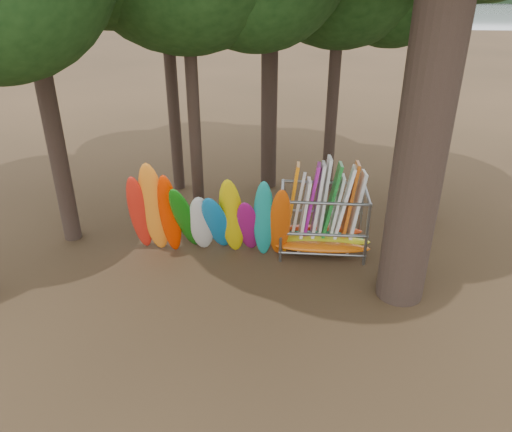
{
  "coord_description": "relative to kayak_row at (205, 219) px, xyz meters",
  "views": [
    {
      "loc": [
        1.22,
        -11.33,
        7.97
      ],
      "look_at": [
        0.22,
        1.5,
        1.4
      ],
      "focal_mm": 35.0,
      "sensor_mm": 36.0,
      "label": 1
    }
  ],
  "objects": [
    {
      "name": "lake",
      "position": [
        1.26,
        58.71,
        -1.36
      ],
      "size": [
        160.0,
        160.0,
        0.0
      ],
      "primitive_type": "plane",
      "color": "gray",
      "rests_on": "ground"
    },
    {
      "name": "ground",
      "position": [
        1.26,
        -1.29,
        -1.36
      ],
      "size": [
        120.0,
        120.0,
        0.0
      ],
      "primitive_type": "plane",
      "color": "#47331E",
      "rests_on": "ground"
    },
    {
      "name": "storage_rack",
      "position": [
        3.44,
        0.82,
        -0.39
      ],
      "size": [
        2.94,
        1.62,
        2.93
      ],
      "color": "slate",
      "rests_on": "ground"
    },
    {
      "name": "kayak_row",
      "position": [
        0.0,
        0.0,
        0.0
      ],
      "size": [
        4.85,
        1.98,
        3.3
      ],
      "color": "red",
      "rests_on": "ground"
    }
  ]
}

